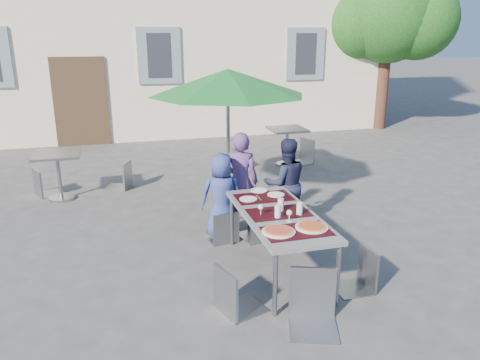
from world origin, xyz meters
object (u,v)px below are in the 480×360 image
object	(u,v)px
child_2	(286,183)
cafe_table_1	(287,139)
chair_0	(223,208)
chair_3	(234,263)
bg_chair_r_0	(121,159)
chair_4	(362,247)
patio_umbrella	(228,83)
cafe_table_0	(58,166)
child_0	(222,196)
bg_chair_l_1	(240,147)
bg_chair_r_1	(304,136)
chair_2	(278,196)
pizza_near_left	(279,231)
child_1	(240,182)
chair_1	(262,197)
pizza_near_right	(312,227)
dining_table	(279,217)
chair_5	(315,266)
bg_chair_l_0	(41,166)

from	to	relation	value
child_2	cafe_table_1	xyz separation A→B (m)	(1.24, 3.17, -0.08)
chair_0	chair_3	distance (m)	1.70
bg_chair_r_0	chair_4	bearing A→B (deg)	-61.14
patio_umbrella	cafe_table_0	world-z (taller)	patio_umbrella
child_2	cafe_table_1	bearing A→B (deg)	-107.52
chair_0	cafe_table_0	size ratio (longest dim) A/B	1.03
child_2	child_0	bearing A→B (deg)	10.46
bg_chair_l_1	bg_chair_r_1	distance (m)	1.52
child_0	cafe_table_1	size ratio (longest dim) A/B	1.48
child_2	chair_2	size ratio (longest dim) A/B	1.33
chair_2	chair_3	size ratio (longest dim) A/B	1.05
pizza_near_left	cafe_table_1	bearing A→B (deg)	68.07
child_1	chair_1	world-z (taller)	child_1
pizza_near_right	bg_chair_r_0	size ratio (longest dim) A/B	0.37
child_0	bg_chair_r_1	size ratio (longest dim) A/B	1.21
dining_table	chair_2	distance (m)	1.08
pizza_near_left	chair_5	distance (m)	0.59
pizza_near_left	cafe_table_0	distance (m)	4.69
patio_umbrella	pizza_near_left	bearing A→B (deg)	-93.74
child_0	bg_chair_l_0	distance (m)	3.65
child_1	pizza_near_right	bearing A→B (deg)	117.97
child_1	chair_0	world-z (taller)	child_1
bg_chair_l_0	bg_chair_r_0	distance (m)	1.35
chair_2	bg_chair_r_0	xyz separation A→B (m)	(-2.03, 2.76, -0.02)
cafe_table_0	chair_1	bearing A→B (deg)	-41.66
patio_umbrella	cafe_table_1	world-z (taller)	patio_umbrella
chair_1	cafe_table_1	world-z (taller)	chair_1
patio_umbrella	chair_0	bearing A→B (deg)	-106.77
child_2	bg_chair_l_1	bearing A→B (deg)	-89.41
chair_3	chair_5	size ratio (longest dim) A/B	0.91
child_0	child_1	bearing A→B (deg)	-135.84
pizza_near_left	chair_3	bearing A→B (deg)	-162.60
chair_5	pizza_near_left	bearing A→B (deg)	107.40
chair_0	bg_chair_r_0	distance (m)	3.06
chair_1	chair_2	bearing A→B (deg)	18.70
chair_2	cafe_table_0	size ratio (longest dim) A/B	1.21
pizza_near_left	bg_chair_l_1	bearing A→B (deg)	79.14
bg_chair_r_0	chair_1	bearing A→B (deg)	-58.29
bg_chair_l_1	bg_chair_r_1	world-z (taller)	bg_chair_r_1
pizza_near_right	chair_2	bearing A→B (deg)	83.36
bg_chair_l_0	chair_2	bearing A→B (deg)	-38.64
pizza_near_right	chair_5	xyz separation A→B (m)	(-0.21, -0.56, -0.16)
chair_5	bg_chair_l_0	xyz separation A→B (m)	(-2.99, 4.79, -0.08)
chair_3	bg_chair_r_0	bearing A→B (deg)	101.97
pizza_near_right	bg_chair_r_1	distance (m)	5.49
patio_umbrella	bg_chair_l_1	size ratio (longest dim) A/B	2.89
bg_chair_l_1	chair_1	bearing A→B (deg)	-100.71
child_1	bg_chair_l_0	distance (m)	3.76
patio_umbrella	bg_chair_r_1	size ratio (longest dim) A/B	2.49
chair_0	chair_5	xyz separation A→B (m)	(0.40, -2.06, 0.12)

